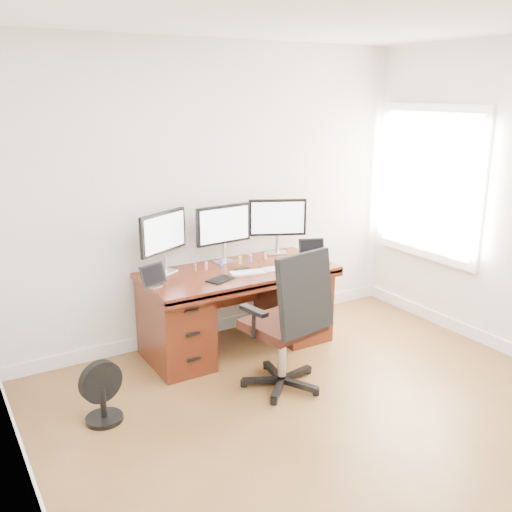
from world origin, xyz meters
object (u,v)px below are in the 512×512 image
keyboard (248,273)px  monitor_center (224,227)px  floor_fan (102,393)px  office_chair (287,344)px  desk (237,306)px

keyboard → monitor_center: bearing=106.4°
floor_fan → keyboard: 1.58m
office_chair → floor_fan: (-1.37, 0.28, -0.16)m
monitor_center → keyboard: (0.02, -0.40, -0.33)m
desk → office_chair: office_chair is taller
floor_fan → keyboard: bearing=4.4°
floor_fan → monitor_center: (1.41, 0.82, 0.87)m
desk → office_chair: size_ratio=1.49×
office_chair → floor_fan: size_ratio=2.51×
desk → floor_fan: bearing=-157.5°
desk → floor_fan: desk is taller
desk → monitor_center: (0.00, 0.24, 0.68)m
floor_fan → monitor_center: monitor_center is taller
desk → keyboard: bearing=-84.3°
office_chair → keyboard: office_chair is taller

